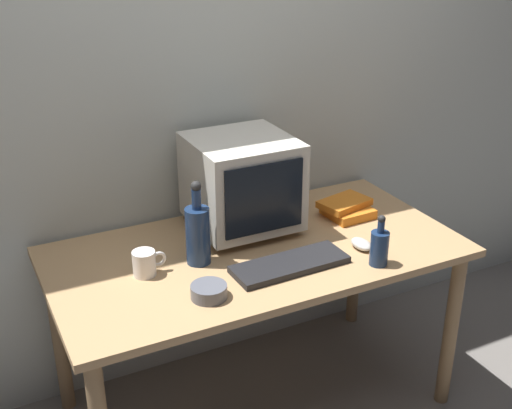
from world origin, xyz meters
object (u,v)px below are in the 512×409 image
crt_monitor (242,183)px  book_stack (346,208)px  bottle_tall (198,233)px  cd_spindle (209,291)px  mug (145,264)px  keyboard (290,264)px  computer_mouse (361,244)px  bottle_short (379,247)px

crt_monitor → book_stack: crt_monitor is taller
bottle_tall → cd_spindle: bottle_tall is taller
mug → cd_spindle: size_ratio=1.00×
keyboard → computer_mouse: (0.31, 0.01, 0.01)m
crt_monitor → mug: 0.52m
keyboard → cd_spindle: bearing=-172.5°
crt_monitor → computer_mouse: 0.51m
crt_monitor → keyboard: (0.01, -0.36, -0.18)m
cd_spindle → computer_mouse: bearing=5.3°
bottle_tall → book_stack: bottle_tall is taller
bottle_tall → book_stack: size_ratio=1.37×
mug → computer_mouse: bearing=-12.3°
bottle_short → cd_spindle: 0.63m
bottle_tall → mug: 0.21m
computer_mouse → bottle_tall: bearing=162.3°
bottle_tall → book_stack: bearing=8.0°
bottle_tall → book_stack: 0.70m
computer_mouse → bottle_short: (-0.02, -0.13, 0.05)m
crt_monitor → cd_spindle: size_ratio=3.25×
bottle_tall → mug: bearing=-179.6°
keyboard → crt_monitor: bearing=90.5°
crt_monitor → cd_spindle: crt_monitor is taller
computer_mouse → cd_spindle: size_ratio=0.83×
mug → bottle_tall: bearing=0.4°
keyboard → bottle_tall: bearing=145.4°
computer_mouse → bottle_short: bottle_short is taller
keyboard → cd_spindle: size_ratio=3.50×
crt_monitor → computer_mouse: (0.32, -0.36, -0.17)m
crt_monitor → bottle_tall: 0.33m
crt_monitor → computer_mouse: bearing=-48.1°
book_stack → mug: mug is taller
computer_mouse → bottle_short: size_ratio=0.52×
keyboard → book_stack: (0.42, 0.27, 0.02)m
computer_mouse → bottle_short: 0.14m
keyboard → computer_mouse: 0.31m
crt_monitor → mug: (-0.46, -0.19, -0.15)m
mug → cd_spindle: 0.27m
crt_monitor → book_stack: size_ratio=1.71×
mug → cd_spindle: mug is taller
bottle_tall → keyboard: bearing=-33.0°
computer_mouse → crt_monitor: bearing=130.6°
bottle_tall → cd_spindle: size_ratio=2.60×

